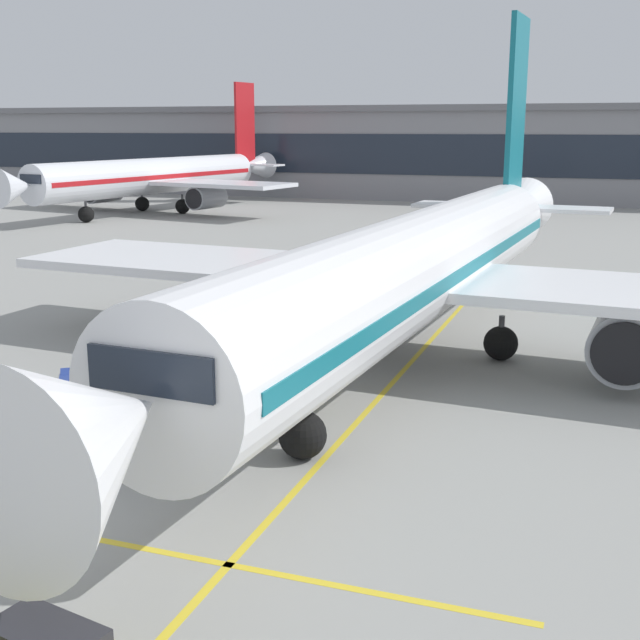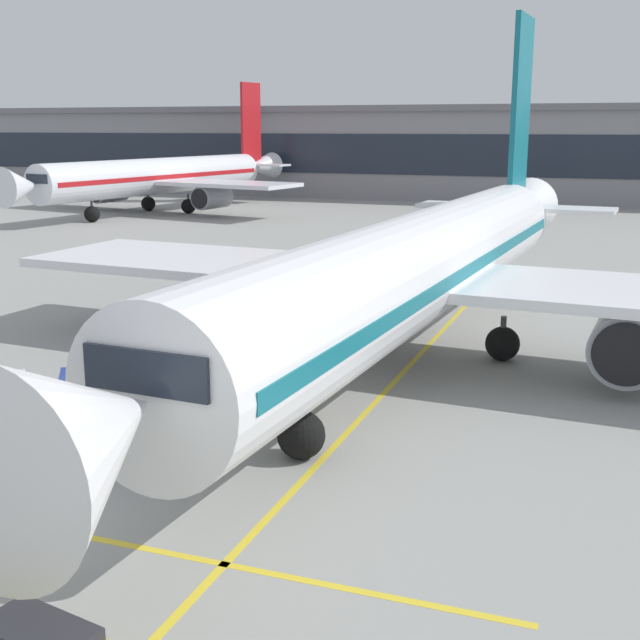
{
  "view_description": "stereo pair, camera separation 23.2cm",
  "coord_description": "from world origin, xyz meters",
  "px_view_note": "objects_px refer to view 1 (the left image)",
  "views": [
    {
      "loc": [
        11.44,
        -13.53,
        8.5
      ],
      "look_at": [
        3.3,
        9.17,
        2.83
      ],
      "focal_mm": 46.45,
      "sensor_mm": 36.0,
      "label": 1
    },
    {
      "loc": [
        11.66,
        -13.45,
        8.5
      ],
      "look_at": [
        3.3,
        9.17,
        2.83
      ],
      "focal_mm": 46.45,
      "sensor_mm": 36.0,
      "label": 2
    }
  ],
  "objects_px": {
    "belt_loader": "(214,390)",
    "baggage_cart_lead": "(96,403)",
    "ground_crew_by_carts": "(153,386)",
    "distant_airplane": "(156,177)",
    "parked_airplane": "(422,265)",
    "ground_crew_by_loader": "(91,401)",
    "safety_cone_wingtip": "(199,352)",
    "safety_cone_nose_mark": "(196,338)",
    "safety_cone_engine_keepout": "(195,340)"
  },
  "relations": [
    {
      "from": "ground_crew_by_carts",
      "to": "parked_airplane",
      "type": "bearing_deg",
      "value": 56.98
    },
    {
      "from": "safety_cone_nose_mark",
      "to": "belt_loader",
      "type": "bearing_deg",
      "value": -58.31
    },
    {
      "from": "safety_cone_engine_keepout",
      "to": "distant_airplane",
      "type": "xyz_separation_m",
      "value": [
        -28.21,
        44.84,
        3.18
      ]
    },
    {
      "from": "belt_loader",
      "to": "safety_cone_engine_keepout",
      "type": "height_order",
      "value": "belt_loader"
    },
    {
      "from": "parked_airplane",
      "to": "safety_cone_nose_mark",
      "type": "relative_size",
      "value": 70.13
    },
    {
      "from": "belt_loader",
      "to": "parked_airplane",
      "type": "bearing_deg",
      "value": 63.26
    },
    {
      "from": "parked_airplane",
      "to": "safety_cone_engine_keepout",
      "type": "relative_size",
      "value": 54.62
    },
    {
      "from": "parked_airplane",
      "to": "ground_crew_by_loader",
      "type": "distance_m",
      "value": 13.17
    },
    {
      "from": "safety_cone_wingtip",
      "to": "ground_crew_by_carts",
      "type": "bearing_deg",
      "value": -74.77
    },
    {
      "from": "ground_crew_by_carts",
      "to": "safety_cone_nose_mark",
      "type": "height_order",
      "value": "ground_crew_by_carts"
    },
    {
      "from": "parked_airplane",
      "to": "ground_crew_by_carts",
      "type": "height_order",
      "value": "parked_airplane"
    },
    {
      "from": "belt_loader",
      "to": "safety_cone_nose_mark",
      "type": "height_order",
      "value": "belt_loader"
    },
    {
      "from": "parked_airplane",
      "to": "safety_cone_nose_mark",
      "type": "height_order",
      "value": "parked_airplane"
    },
    {
      "from": "safety_cone_wingtip",
      "to": "safety_cone_nose_mark",
      "type": "relative_size",
      "value": 1.13
    },
    {
      "from": "belt_loader",
      "to": "ground_crew_by_loader",
      "type": "height_order",
      "value": "belt_loader"
    },
    {
      "from": "parked_airplane",
      "to": "ground_crew_by_carts",
      "type": "xyz_separation_m",
      "value": [
        -5.96,
        -9.16,
        -2.5
      ]
    },
    {
      "from": "parked_airplane",
      "to": "safety_cone_engine_keepout",
      "type": "xyz_separation_m",
      "value": [
        -8.49,
        -1.8,
        -3.12
      ]
    },
    {
      "from": "ground_crew_by_carts",
      "to": "safety_cone_nose_mark",
      "type": "distance_m",
      "value": 8.45
    },
    {
      "from": "parked_airplane",
      "to": "belt_loader",
      "type": "height_order",
      "value": "parked_airplane"
    },
    {
      "from": "safety_cone_engine_keepout",
      "to": "safety_cone_wingtip",
      "type": "distance_m",
      "value": 1.71
    },
    {
      "from": "baggage_cart_lead",
      "to": "ground_crew_by_carts",
      "type": "height_order",
      "value": "baggage_cart_lead"
    },
    {
      "from": "baggage_cart_lead",
      "to": "safety_cone_engine_keepout",
      "type": "relative_size",
      "value": 3.47
    },
    {
      "from": "safety_cone_engine_keepout",
      "to": "safety_cone_nose_mark",
      "type": "bearing_deg",
      "value": 114.52
    },
    {
      "from": "baggage_cart_lead",
      "to": "ground_crew_by_carts",
      "type": "distance_m",
      "value": 2.0
    },
    {
      "from": "ground_crew_by_carts",
      "to": "baggage_cart_lead",
      "type": "bearing_deg",
      "value": -109.57
    },
    {
      "from": "safety_cone_wingtip",
      "to": "safety_cone_nose_mark",
      "type": "height_order",
      "value": "safety_cone_wingtip"
    },
    {
      "from": "distant_airplane",
      "to": "baggage_cart_lead",
      "type": "bearing_deg",
      "value": -60.93
    },
    {
      "from": "ground_crew_by_carts",
      "to": "safety_cone_nose_mark",
      "type": "relative_size",
      "value": 2.87
    },
    {
      "from": "parked_airplane",
      "to": "safety_cone_wingtip",
      "type": "distance_m",
      "value": 8.82
    },
    {
      "from": "belt_loader",
      "to": "distant_airplane",
      "type": "distance_m",
      "value": 60.94
    },
    {
      "from": "ground_crew_by_loader",
      "to": "safety_cone_wingtip",
      "type": "distance_m",
      "value": 7.77
    },
    {
      "from": "ground_crew_by_carts",
      "to": "safety_cone_engine_keepout",
      "type": "xyz_separation_m",
      "value": [
        -2.54,
        7.36,
        -0.62
      ]
    },
    {
      "from": "belt_loader",
      "to": "baggage_cart_lead",
      "type": "bearing_deg",
      "value": -132.49
    },
    {
      "from": "parked_airplane",
      "to": "safety_cone_wingtip",
      "type": "bearing_deg",
      "value": -156.82
    },
    {
      "from": "ground_crew_by_carts",
      "to": "safety_cone_wingtip",
      "type": "height_order",
      "value": "ground_crew_by_carts"
    },
    {
      "from": "ground_crew_by_carts",
      "to": "distant_airplane",
      "type": "bearing_deg",
      "value": 120.49
    },
    {
      "from": "belt_loader",
      "to": "baggage_cart_lead",
      "type": "xyz_separation_m",
      "value": [
        -2.35,
        -2.57,
        0.17
      ]
    },
    {
      "from": "safety_cone_wingtip",
      "to": "belt_loader",
      "type": "bearing_deg",
      "value": -57.85
    },
    {
      "from": "safety_cone_nose_mark",
      "to": "ground_crew_by_loader",
      "type": "bearing_deg",
      "value": -79.02
    },
    {
      "from": "safety_cone_engine_keepout",
      "to": "safety_cone_wingtip",
      "type": "xyz_separation_m",
      "value": [
        0.92,
        -1.44,
        -0.05
      ]
    },
    {
      "from": "baggage_cart_lead",
      "to": "ground_crew_by_carts",
      "type": "xyz_separation_m",
      "value": [
        0.67,
        1.89,
        -0.0
      ]
    },
    {
      "from": "ground_crew_by_loader",
      "to": "safety_cone_engine_keepout",
      "type": "relative_size",
      "value": 2.23
    },
    {
      "from": "ground_crew_by_loader",
      "to": "safety_cone_wingtip",
      "type": "height_order",
      "value": "ground_crew_by_loader"
    },
    {
      "from": "parked_airplane",
      "to": "ground_crew_by_loader",
      "type": "relative_size",
      "value": 24.46
    },
    {
      "from": "safety_cone_wingtip",
      "to": "parked_airplane",
      "type": "bearing_deg",
      "value": 23.18
    },
    {
      "from": "ground_crew_by_loader",
      "to": "distant_airplane",
      "type": "xyz_separation_m",
      "value": [
        -29.83,
        53.99,
        2.56
      ]
    },
    {
      "from": "distant_airplane",
      "to": "safety_cone_nose_mark",
      "type": "bearing_deg",
      "value": -57.74
    },
    {
      "from": "safety_cone_wingtip",
      "to": "distant_airplane",
      "type": "bearing_deg",
      "value": 122.18
    },
    {
      "from": "belt_loader",
      "to": "ground_crew_by_loader",
      "type": "bearing_deg",
      "value": -136.42
    },
    {
      "from": "safety_cone_wingtip",
      "to": "ground_crew_by_loader",
      "type": "bearing_deg",
      "value": -84.82
    }
  ]
}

